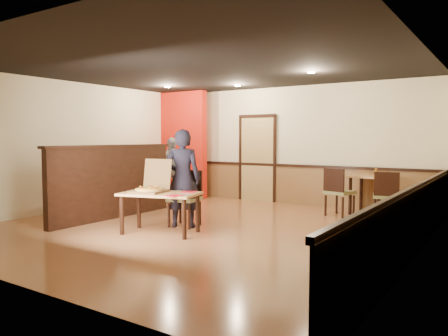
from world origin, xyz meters
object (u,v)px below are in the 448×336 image
Objects in this scene: main_table at (160,199)px; side_chair_left at (338,190)px; condiment at (376,172)px; pizza_box at (150,188)px; side_table at (370,184)px; diner at (183,178)px; side_chair_right at (386,194)px; passerby at (171,169)px; diner_chair at (186,195)px.

main_table is 3.70m from side_chair_left.
pizza_box is at bearing -124.49° from condiment.
side_chair_left is at bearing -127.03° from side_table.
diner reaches higher than condiment.
passerby is at bearing -11.82° from side_chair_right.
passerby is (-4.63, -0.86, 0.17)m from side_table.
side_table is 0.47× the size of diner.
diner_chair is 3.09m from passerby.
main_table is at bearing 33.28° from side_chair_right.
diner is (-2.88, -2.55, 0.35)m from side_chair_right.
main_table is 1.73× the size of side_table.
condiment is at bearing 41.11° from diner_chair.
main_table is 4.26m from side_chair_right.
diner reaches higher than diner_chair.
diner_chair is at bearing -129.00° from side_table.
diner is (0.03, -0.15, 0.32)m from diner_chair.
diner is at bearing -118.73° from passerby.
diner is 0.68m from pizza_box.
diner is (-1.94, -2.55, 0.33)m from side_chair_left.
main_table is 0.89× the size of passerby.
main_table is 3.68m from passerby.
side_table is (2.44, 3.02, 0.08)m from diner_chair.
side_chair_right is at bearing -52.89° from side_table.
side_table is 5.72× the size of condiment.
passerby is at bearing 126.00° from diner_chair.
pizza_box reaches higher than side_table.
main_table is 4.59m from condiment.
diner_chair is 1.05× the size of side_chair_right.
side_table is at bearing -112.77° from side_chair_left.
diner is at bearing -86.87° from diner_chair.
side_chair_left is 0.61× the size of passerby.
side_chair_left is (1.97, 2.40, -0.01)m from diner_chair.
side_table is (0.47, 0.62, 0.10)m from side_chair_left.
passerby is at bearing 111.80° from pizza_box.
passerby is (-2.19, 2.16, 0.25)m from diner_chair.
side_chair_right reaches higher than side_table.
diner_chair is 0.57× the size of diner.
side_chair_right is 5.11m from passerby.
condiment is at bearing -76.18° from side_chair_right.
condiment is (2.54, 3.08, 0.34)m from diner_chair.
side_table is 4.60m from pizza_box.
side_chair_left is at bearing -69.36° from passerby.
side_table is 0.51× the size of passerby.
condiment is (2.51, 3.23, 0.01)m from diner.
side_table is 4.71m from passerby.
main_table is 9.90× the size of condiment.
pizza_box is (2.06, -2.96, -0.05)m from passerby.
passerby is at bearing -169.51° from side_table.
condiment is at bearing -61.57° from passerby.
diner reaches higher than passerby.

